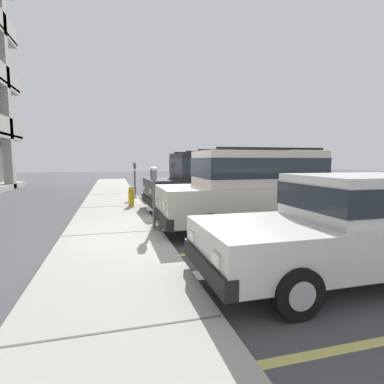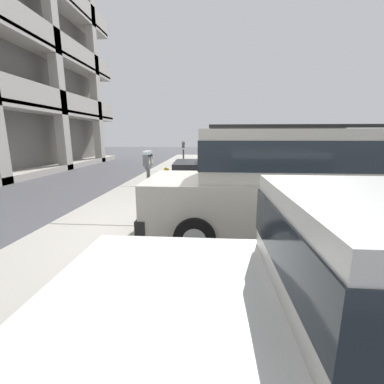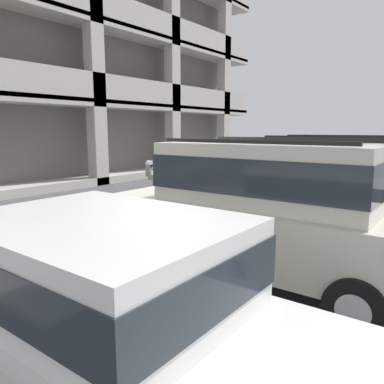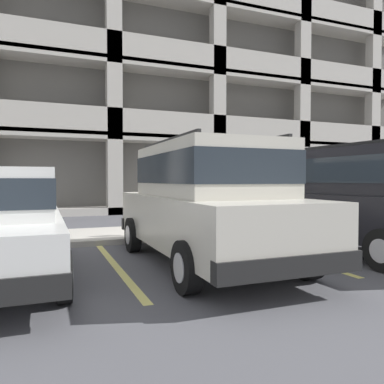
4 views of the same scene
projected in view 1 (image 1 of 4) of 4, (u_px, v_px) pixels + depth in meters
The scene contains 9 objects.
ground_plane at pixel (170, 237), 7.07m from camera, with size 80.00×80.00×0.10m.
sidewalk at pixel (113, 236), 6.72m from camera, with size 40.00×2.20×0.12m.
parking_stall_lines at pixel (207, 219), 8.92m from camera, with size 12.53×4.80×0.01m.
silver_suv at pixel (256, 187), 7.39m from camera, with size 2.04×4.79×2.03m.
red_sedan at pixel (353, 224), 4.41m from camera, with size 1.85×4.48×1.54m.
dark_hatchback at pixel (215, 179), 10.36m from camera, with size 2.21×4.88×2.03m.
parking_meter_near at pixel (154, 183), 7.05m from camera, with size 0.35×0.12×1.47m.
parking_meter_far at pixel (135, 174), 13.02m from camera, with size 0.15×0.12×1.54m.
fire_hydrant at pixel (131, 196), 10.65m from camera, with size 0.30×0.30×0.70m.
Camera 1 is at (-6.81, 1.30, 1.76)m, focal length 28.00 mm.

